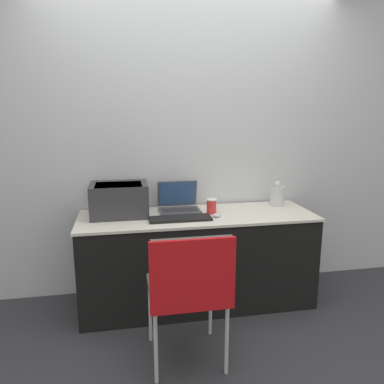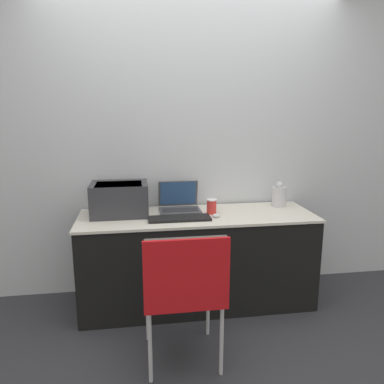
{
  "view_description": "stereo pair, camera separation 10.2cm",
  "coord_description": "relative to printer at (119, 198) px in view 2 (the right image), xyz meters",
  "views": [
    {
      "loc": [
        -0.58,
        -2.52,
        1.58
      ],
      "look_at": [
        -0.04,
        0.33,
        0.94
      ],
      "focal_mm": 35.0,
      "sensor_mm": 36.0,
      "label": 1
    },
    {
      "loc": [
        -0.48,
        -2.53,
        1.58
      ],
      "look_at": [
        -0.04,
        0.33,
        0.94
      ],
      "focal_mm": 35.0,
      "sensor_mm": 36.0,
      "label": 2
    }
  ],
  "objects": [
    {
      "name": "mouse",
      "position": [
        0.74,
        -0.2,
        -0.12
      ],
      "size": [
        0.07,
        0.05,
        0.03
      ],
      "color": "silver",
      "rests_on": "table"
    },
    {
      "name": "table",
      "position": [
        0.61,
        -0.1,
        -0.52
      ],
      "size": [
        1.87,
        0.62,
        0.76
      ],
      "color": "black",
      "rests_on": "ground_plane"
    },
    {
      "name": "wall_back",
      "position": [
        0.61,
        0.26,
        0.4
      ],
      "size": [
        8.0,
        0.05,
        2.6
      ],
      "color": "silver",
      "rests_on": "ground_plane"
    },
    {
      "name": "coffee_cup",
      "position": [
        0.73,
        -0.08,
        -0.08
      ],
      "size": [
        0.08,
        0.08,
        0.12
      ],
      "color": "red",
      "rests_on": "table"
    },
    {
      "name": "printer",
      "position": [
        0.0,
        0.0,
        0.0
      ],
      "size": [
        0.44,
        0.34,
        0.26
      ],
      "color": "#333338",
      "rests_on": "table"
    },
    {
      "name": "ground_plane",
      "position": [
        0.61,
        -0.4,
        -0.9
      ],
      "size": [
        14.0,
        14.0,
        0.0
      ],
      "primitive_type": "plane",
      "color": "#333338"
    },
    {
      "name": "laptop_left",
      "position": [
        0.48,
        0.06,
        -0.09
      ],
      "size": [
        0.33,
        0.27,
        0.24
      ],
      "color": "#4C4C51",
      "rests_on": "table"
    },
    {
      "name": "metal_pitcher",
      "position": [
        1.35,
        0.06,
        -0.04
      ],
      "size": [
        0.12,
        0.12,
        0.22
      ],
      "color": "silver",
      "rests_on": "table"
    },
    {
      "name": "chair",
      "position": [
        0.4,
        -0.9,
        -0.33
      ],
      "size": [
        0.49,
        0.48,
        0.89
      ],
      "color": "#4C4742",
      "rests_on": "ground_plane"
    },
    {
      "name": "external_keyboard",
      "position": [
        0.45,
        -0.21,
        -0.13
      ],
      "size": [
        0.48,
        0.16,
        0.02
      ],
      "color": "black",
      "rests_on": "table"
    }
  ]
}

